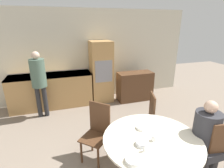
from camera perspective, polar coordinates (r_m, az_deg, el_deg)
wall_back at (r=5.23m, az=-7.39°, el=9.15°), size 6.10×0.05×2.60m
kitchen_counter at (r=5.04m, az=-19.04°, el=-1.96°), size 2.12×0.60×0.92m
oven_unit at (r=5.06m, az=-3.55°, el=3.97°), size 0.60×0.59×1.75m
sideboard at (r=5.25m, az=7.44°, el=-0.72°), size 1.03×0.45×0.85m
dining_table at (r=2.65m, az=12.62°, el=-20.25°), size 1.34×1.34×0.73m
chair_near_right at (r=3.00m, az=31.00°, el=-17.54°), size 0.46×0.46×0.98m
chair_far_left at (r=3.01m, az=-4.79°, el=-14.47°), size 0.57×0.57×0.98m
chair_far_right at (r=3.42m, az=11.31°, el=-10.29°), size 0.51×0.51×0.98m
person_seated at (r=2.88m, az=28.51°, el=-14.59°), size 0.35×0.43×1.23m
person_standing at (r=4.41m, az=-22.83°, el=1.88°), size 0.34×0.34×1.62m
cup at (r=2.48m, az=13.62°, el=-16.75°), size 0.06×0.06×0.08m
bowl_near at (r=2.39m, az=9.83°, el=-18.48°), size 0.16×0.16×0.05m
bowl_centre at (r=2.15m, az=7.07°, el=-23.48°), size 0.19×0.19×0.05m
bowl_far at (r=2.69m, az=9.56°, el=-13.85°), size 0.15×0.15×0.04m
salt_shaker at (r=2.28m, az=10.57°, el=-19.94°), size 0.03×0.03×0.09m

